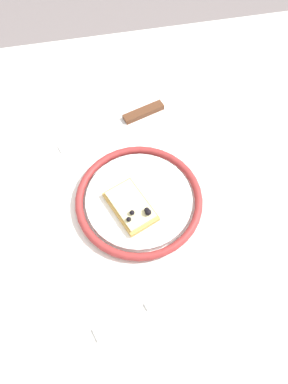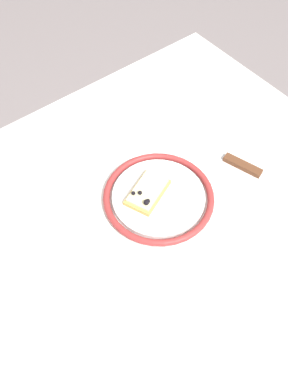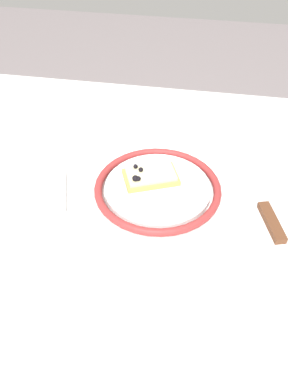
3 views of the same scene
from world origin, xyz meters
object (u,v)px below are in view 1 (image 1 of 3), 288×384
at_px(plate, 139,200).
at_px(knife, 131,118).
at_px(fork, 149,305).
at_px(pizza_slice_near, 131,206).
at_px(dining_table, 165,233).

xyz_separation_m(plate, knife, (0.19, -0.02, -0.00)).
bearing_deg(fork, knife, -5.43).
bearing_deg(pizza_slice_near, knife, -9.71).
bearing_deg(pizza_slice_near, fork, 179.89).
bearing_deg(knife, pizza_slice_near, 170.29).
relative_size(pizza_slice_near, knife, 0.49).
bearing_deg(dining_table, pizza_slice_near, 74.13).
xyz_separation_m(dining_table, fork, (-0.15, 0.06, 0.09)).
xyz_separation_m(pizza_slice_near, fork, (-0.17, 0.00, -0.02)).
height_order(plate, pizza_slice_near, pizza_slice_near).
distance_m(knife, fork, 0.39).
bearing_deg(plate, pizza_slice_near, 133.85).
distance_m(pizza_slice_near, knife, 0.22).
distance_m(plate, fork, 0.19).
bearing_deg(pizza_slice_near, dining_table, -105.87).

